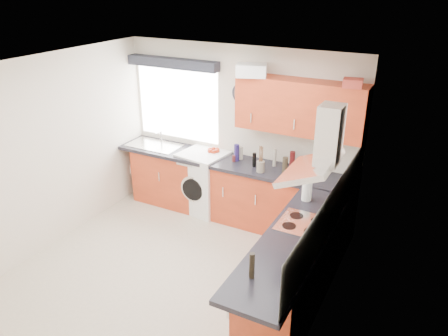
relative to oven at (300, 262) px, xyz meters
The scene contains 37 objects.
ground_plane 1.59m from the oven, 168.69° to the right, with size 3.60×3.60×0.00m, color beige.
ceiling 2.58m from the oven, 168.69° to the right, with size 3.60×3.60×0.02m, color white.
wall_back 2.28m from the oven, 135.00° to the left, with size 3.60×0.02×2.50m, color silver.
wall_front 2.71m from the oven, 125.54° to the right, with size 3.60×0.02×2.50m, color silver.
wall_left 3.41m from the oven, behind, with size 0.02×3.60×2.50m, color silver.
wall_right 0.93m from the oven, 45.00° to the right, with size 0.02×3.60×2.50m, color silver.
window 3.16m from the oven, 149.70° to the left, with size 1.40×0.02×1.10m, color white.
window_blind 3.40m from the oven, 151.23° to the left, with size 1.50×0.18×0.14m, color #22252E.
splashback 0.81m from the oven, ahead, with size 0.01×3.00×0.54m, color white.
base_cab_back 2.01m from the oven, 142.90° to the left, with size 3.00×0.58×0.86m, color #AD391B.
base_cab_corner 1.20m from the oven, 90.00° to the left, with size 0.60×0.60×0.86m, color #AD391B.
base_cab_right 0.15m from the oven, 86.19° to the right, with size 0.58×2.10×0.86m, color #AD391B.
worktop_back 1.98m from the oven, 141.34° to the left, with size 3.60×0.62×0.05m, color black.
worktop_right 0.55m from the oven, 90.00° to the right, with size 0.62×2.42×0.05m, color black.
sink 3.12m from the oven, 157.02° to the left, with size 0.84×0.46×0.10m, color silver, non-canonical shape.
oven is the anchor object (origin of this frame).
hob_plate 0.49m from the oven, 90.00° to the left, with size 0.52×0.52×0.01m, color silver.
extractor_hood 1.35m from the oven, ahead, with size 0.52×0.78×0.66m, color silver, non-canonical shape.
upper_cabinets 1.99m from the oven, 112.54° to the left, with size 1.70×0.35×0.70m, color #AD391B.
washing_machine 2.30m from the oven, 148.00° to the left, with size 0.64×0.62×0.94m, color white.
wall_clock 2.50m from the oven, 134.80° to the left, with size 0.30×0.30×0.04m, color #22252E.
casserole 2.49m from the oven, 134.53° to the left, with size 0.39×0.28×0.16m, color white.
storage_box 2.16m from the oven, 85.31° to the left, with size 0.22×0.19×0.10m, color #C54134.
utensil_pot 1.53m from the oven, 132.23° to the left, with size 0.11×0.11×0.15m, color slate.
kitchen_roll 0.84m from the oven, 105.12° to the left, with size 0.12×0.12×0.25m, color white.
tomato_cluster 2.35m from the oven, 143.81° to the left, with size 0.17×0.17×0.08m, color red, non-canonical shape.
jar_0 1.63m from the oven, 114.36° to the left, with size 0.08×0.08×0.24m, color #5E1314.
jar_1 1.99m from the oven, 136.28° to the left, with size 0.06×0.06×0.19m, color #A8A08F.
jar_2 1.44m from the oven, 119.25° to the left, with size 0.07×0.07×0.23m, color #352B1D.
jar_3 1.69m from the oven, 123.12° to the left, with size 0.05×0.05×0.25m, color #ABA392.
jar_4 1.63m from the oven, 114.17° to the left, with size 0.05×0.05×0.17m, color navy.
jar_5 1.71m from the oven, 133.18° to the left, with size 0.05×0.05×0.20m, color black.
jar_6 1.56m from the oven, 106.04° to the left, with size 0.05×0.05×0.22m, color #185177.
jar_7 1.98m from the oven, 138.56° to the left, with size 0.07×0.07×0.25m, color #221854.
jar_8 1.37m from the oven, 115.15° to the left, with size 0.05×0.05×0.13m, color navy.
jar_9 1.95m from the oven, 140.00° to the left, with size 0.05×0.05×0.09m, color #551E1F.
bottle_0 1.24m from the oven, 96.59° to the right, with size 0.05×0.05×0.25m, color black.
Camera 1 is at (2.61, -3.66, 3.35)m, focal length 35.00 mm.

